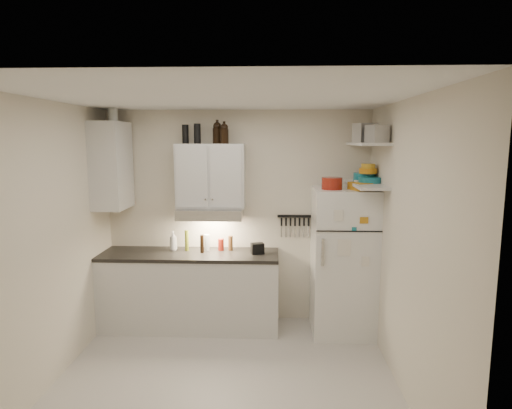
{
  "coord_description": "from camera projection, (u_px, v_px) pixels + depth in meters",
  "views": [
    {
      "loc": [
        0.44,
        -3.68,
        2.24
      ],
      "look_at": [
        0.25,
        0.9,
        1.55
      ],
      "focal_mm": 30.0,
      "sensor_mm": 36.0,
      "label": 1
    }
  ],
  "objects": [
    {
      "name": "base_cabinet",
      "position": [
        190.0,
        292.0,
        5.13
      ],
      "size": [
        2.1,
        0.6,
        0.88
      ],
      "primitive_type": "cube",
      "color": "silver",
      "rests_on": "floor"
    },
    {
      "name": "book_stack",
      "position": [
        361.0,
        186.0,
        4.68
      ],
      "size": [
        0.27,
        0.3,
        0.08
      ],
      "primitive_type": "cube",
      "rotation": [
        0.0,
        0.0,
        0.35
      ],
      "color": "#B87A17",
      "rests_on": "fridge"
    },
    {
      "name": "left_wall",
      "position": [
        46.0,
        245.0,
        3.85
      ],
      "size": [
        0.02,
        3.0,
        2.6
      ],
      "primitive_type": "cube",
      "color": "beige",
      "rests_on": "ground"
    },
    {
      "name": "floor",
      "position": [
        225.0,
        384.0,
        3.99
      ],
      "size": [
        3.2,
        3.0,
        0.02
      ],
      "primitive_type": "cube",
      "color": "beige",
      "rests_on": "ground"
    },
    {
      "name": "growler_b",
      "position": [
        224.0,
        133.0,
        4.89
      ],
      "size": [
        0.11,
        0.11,
        0.23
      ],
      "primitive_type": null,
      "rotation": [
        0.0,
        0.0,
        -0.08
      ],
      "color": "black",
      "rests_on": "upper_cabinet"
    },
    {
      "name": "plates",
      "position": [
        370.0,
        180.0,
        4.7
      ],
      "size": [
        0.33,
        0.33,
        0.06
      ],
      "primitive_type": "cylinder",
      "rotation": [
        0.0,
        0.0,
        0.36
      ],
      "color": "#166E7E",
      "rests_on": "shelf_lo"
    },
    {
      "name": "bowl_yellow",
      "position": [
        368.0,
        166.0,
        4.75
      ],
      "size": [
        0.15,
        0.15,
        0.05
      ],
      "primitive_type": "cylinder",
      "color": "gold",
      "rests_on": "bowl_orange"
    },
    {
      "name": "side_jar",
      "position": [
        113.0,
        115.0,
        4.85
      ],
      "size": [
        0.14,
        0.14,
        0.15
      ],
      "primitive_type": "cylinder",
      "rotation": [
        0.0,
        0.0,
        -0.33
      ],
      "color": "silver",
      "rests_on": "side_cabinet"
    },
    {
      "name": "knife_strip",
      "position": [
        295.0,
        216.0,
        5.23
      ],
      "size": [
        0.42,
        0.02,
        0.03
      ],
      "primitive_type": "cube",
      "color": "black",
      "rests_on": "back_wall"
    },
    {
      "name": "bowl_teal",
      "position": [
        364.0,
        177.0,
        4.85
      ],
      "size": [
        0.25,
        0.25,
        0.1
      ],
      "primitive_type": "cylinder",
      "color": "#166E7E",
      "rests_on": "shelf_lo"
    },
    {
      "name": "soap_bottle",
      "position": [
        173.0,
        240.0,
        5.15
      ],
      "size": [
        0.11,
        0.11,
        0.27
      ],
      "primitive_type": "imported",
      "rotation": [
        0.0,
        0.0,
        -0.04
      ],
      "color": "silver",
      "rests_on": "countertop"
    },
    {
      "name": "spice_jar",
      "position": [
        357.0,
        185.0,
        4.76
      ],
      "size": [
        0.07,
        0.07,
        0.1
      ],
      "primitive_type": "cylinder",
      "rotation": [
        0.0,
        0.0,
        0.29
      ],
      "color": "silver",
      "rests_on": "fridge"
    },
    {
      "name": "ceiling",
      "position": [
        222.0,
        96.0,
        3.6
      ],
      "size": [
        3.2,
        3.0,
        0.02
      ],
      "primitive_type": "cube",
      "color": "white",
      "rests_on": "ground"
    },
    {
      "name": "range_hood",
      "position": [
        211.0,
        213.0,
        5.04
      ],
      "size": [
        0.76,
        0.46,
        0.12
      ],
      "primitive_type": "cube",
      "color": "silver",
      "rests_on": "back_wall"
    },
    {
      "name": "clear_bottle",
      "position": [
        207.0,
        243.0,
        5.15
      ],
      "size": [
        0.07,
        0.07,
        0.2
      ],
      "primitive_type": "cylinder",
      "rotation": [
        0.0,
        0.0,
        -0.04
      ],
      "color": "silver",
      "rests_on": "countertop"
    },
    {
      "name": "side_cabinet",
      "position": [
        112.0,
        166.0,
        4.94
      ],
      "size": [
        0.33,
        0.55,
        1.0
      ],
      "primitive_type": "cube",
      "color": "silver",
      "rests_on": "left_wall"
    },
    {
      "name": "pepper_mill",
      "position": [
        231.0,
        243.0,
        5.16
      ],
      "size": [
        0.07,
        0.07,
        0.18
      ],
      "primitive_type": "cylinder",
      "rotation": [
        0.0,
        0.0,
        0.24
      ],
      "color": "brown",
      "rests_on": "countertop"
    },
    {
      "name": "back_wall",
      "position": [
        238.0,
        217.0,
        5.28
      ],
      "size": [
        3.2,
        0.02,
        2.6
      ],
      "primitive_type": "cube",
      "color": "beige",
      "rests_on": "ground"
    },
    {
      "name": "stock_pot",
      "position": [
        368.0,
        135.0,
        4.86
      ],
      "size": [
        0.26,
        0.26,
        0.18
      ],
      "primitive_type": "cylinder",
      "rotation": [
        0.0,
        0.0,
        -0.05
      ],
      "color": "silver",
      "rests_on": "shelf_hi"
    },
    {
      "name": "growler_a",
      "position": [
        217.0,
        133.0,
        5.0
      ],
      "size": [
        0.13,
        0.13,
        0.26
      ],
      "primitive_type": null,
      "rotation": [
        0.0,
        0.0,
        0.29
      ],
      "color": "black",
      "rests_on": "upper_cabinet"
    },
    {
      "name": "thermos_a",
      "position": [
        197.0,
        134.0,
        4.96
      ],
      "size": [
        0.08,
        0.08,
        0.23
      ],
      "primitive_type": "cylinder",
      "rotation": [
        0.0,
        0.0,
        -0.02
      ],
      "color": "black",
      "rests_on": "upper_cabinet"
    },
    {
      "name": "countertop",
      "position": [
        190.0,
        255.0,
        5.06
      ],
      "size": [
        2.1,
        0.62,
        0.04
      ],
      "primitive_type": "cube",
      "color": "black",
      "rests_on": "base_cabinet"
    },
    {
      "name": "bowl_orange",
      "position": [
        368.0,
        171.0,
        4.76
      ],
      "size": [
        0.2,
        0.2,
        0.06
      ],
      "primitive_type": "cylinder",
      "color": "orange",
      "rests_on": "bowl_teal"
    },
    {
      "name": "upper_cabinet",
      "position": [
        211.0,
        176.0,
        5.04
      ],
      "size": [
        0.8,
        0.33,
        0.75
      ],
      "primitive_type": "cube",
      "color": "silver",
      "rests_on": "back_wall"
    },
    {
      "name": "fridge",
      "position": [
        343.0,
        261.0,
        4.95
      ],
      "size": [
        0.7,
        0.68,
        1.7
      ],
      "primitive_type": "cube",
      "color": "white",
      "rests_on": "floor"
    },
    {
      "name": "shelf_hi",
      "position": [
        367.0,
        144.0,
        4.61
      ],
      "size": [
        0.3,
        0.95,
        0.03
      ],
      "primitive_type": "cube",
      "color": "silver",
      "rests_on": "right_wall"
    },
    {
      "name": "oil_bottle",
      "position": [
        187.0,
        241.0,
        5.14
      ],
      "size": [
        0.06,
        0.06,
        0.25
      ],
      "primitive_type": "cylinder",
      "rotation": [
        0.0,
        0.0,
        0.21
      ],
      "color": "#636C1B",
      "rests_on": "countertop"
    },
    {
      "name": "tin_b",
      "position": [
        377.0,
        134.0,
        4.24
      ],
      "size": [
        0.23,
        0.23,
        0.18
      ],
      "primitive_type": "cube",
      "rotation": [
        0.0,
        0.0,
        0.38
      ],
      "color": "#AAAAAD",
      "rests_on": "shelf_hi"
    },
    {
      "name": "vinegar_bottle",
      "position": [
        202.0,
        244.0,
        5.05
      ],
      "size": [
        0.05,
        0.05,
        0.22
      ],
      "primitive_type": "cylinder",
      "rotation": [
        0.0,
        0.0,
        -0.15
      ],
      "color": "black",
      "rests_on": "countertop"
    },
    {
      "name": "red_jar",
      "position": [
        221.0,
        245.0,
        5.16
      ],
      "size": [
        0.09,
        0.09,
        0.14
      ],
      "primitive_type": "cylinder",
      "rotation": [
        0.0,
        0.0,
        0.41
      ],
      "color": "maroon",
      "rests_on": "countertop"
    },
    {
      "name": "right_wall",
      "position": [
        407.0,
        249.0,
        3.73
      ],
      "size": [
        0.02,
        3.0,
        2.6
      ],
      "primitive_type": "cube",
      "color": "beige",
      "rests_on": "ground"
    },
    {
      "name": "thermos_b",
      "position": [
        185.0,
        134.0,
        5.02
      ],
      "size": [
        0.08,
        0.08,
        0.22
      ],
      "primitive_type": "cylinder",
      "rotation": [
        0.0,
        0.0,
        0.12
      ],
      "color": "black",
      "rests_on": "upper_cabinet"
    },
    {
      "name": "dutch_oven",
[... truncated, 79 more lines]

